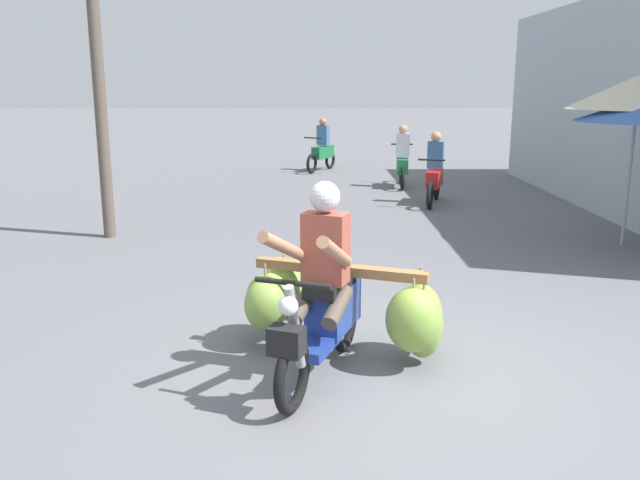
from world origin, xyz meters
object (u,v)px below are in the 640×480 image
motorbike_distant_ahead_left (402,162)px  motorbike_distant_ahead_right (322,150)px  market_umbrella_near_shop (638,92)px  motorbike_main_loaded (337,303)px  motorbike_distant_far_ahead (435,175)px  utility_pole (94,22)px

motorbike_distant_ahead_left → motorbike_distant_ahead_right: bearing=121.4°
market_umbrella_near_shop → motorbike_main_loaded: bearing=-136.5°
motorbike_distant_ahead_left → market_umbrella_near_shop: bearing=-65.7°
motorbike_distant_ahead_left → motorbike_distant_far_ahead: bearing=-80.7°
motorbike_distant_far_ahead → motorbike_distant_ahead_right: bearing=112.8°
motorbike_distant_ahead_right → motorbike_distant_far_ahead: 5.45m
motorbike_distant_ahead_right → motorbike_distant_far_ahead: same height
motorbike_distant_far_ahead → utility_pole: (-5.49, -2.84, 2.58)m
motorbike_main_loaded → market_umbrella_near_shop: bearing=43.5°
motorbike_distant_ahead_left → motorbike_distant_far_ahead: (0.35, -2.13, 0.00)m
motorbike_distant_ahead_right → market_umbrella_near_shop: 9.61m
motorbike_main_loaded → motorbike_distant_ahead_right: 12.55m
market_umbrella_near_shop → utility_pole: bearing=175.6°
motorbike_distant_far_ahead → utility_pole: 6.70m
motorbike_distant_far_ahead → market_umbrella_near_shop: 4.36m
motorbike_distant_ahead_right → utility_pole: 8.94m
market_umbrella_near_shop → utility_pole: (-7.64, 0.59, 0.97)m
motorbike_distant_far_ahead → market_umbrella_near_shop: (2.16, -3.43, 1.61)m
motorbike_distant_ahead_left → motorbike_distant_ahead_right: same height
motorbike_distant_far_ahead → motorbike_main_loaded: bearing=-106.0°
motorbike_distant_ahead_left → motorbike_distant_ahead_right: (-1.77, 2.89, 0.00)m
motorbike_main_loaded → utility_pole: utility_pole is taller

